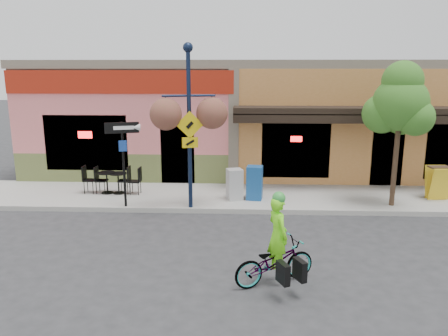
% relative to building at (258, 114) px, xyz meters
% --- Properties ---
extents(ground, '(90.00, 90.00, 0.00)m').
position_rel_building_xyz_m(ground, '(0.00, -7.50, -2.25)').
color(ground, '#2D2D30').
rests_on(ground, ground).
extents(sidewalk, '(24.00, 3.00, 0.15)m').
position_rel_building_xyz_m(sidewalk, '(0.00, -5.50, -2.17)').
color(sidewalk, '#9E9B93').
rests_on(sidewalk, ground).
extents(curb, '(24.00, 0.12, 0.15)m').
position_rel_building_xyz_m(curb, '(0.00, -6.95, -2.17)').
color(curb, '#A8A59E').
rests_on(curb, ground).
extents(building, '(18.20, 8.20, 4.50)m').
position_rel_building_xyz_m(building, '(0.00, 0.00, 0.00)').
color(building, '#E87274').
rests_on(building, ground).
extents(bicycle, '(1.83, 1.28, 0.91)m').
position_rel_building_xyz_m(bicycle, '(-0.03, -11.21, -1.79)').
color(bicycle, '#97300D').
rests_on(bicycle, ground).
extents(cyclist_rider, '(0.58, 0.67, 1.56)m').
position_rel_building_xyz_m(cyclist_rider, '(0.02, -11.21, -1.47)').
color(cyclist_rider, '#76FF1A').
rests_on(cyclist_rider, ground).
extents(lamp_post, '(1.63, 0.94, 4.79)m').
position_rel_building_xyz_m(lamp_post, '(-2.22, -6.85, 0.30)').
color(lamp_post, '#101B34').
rests_on(lamp_post, sidewalk).
extents(one_way_sign, '(1.00, 0.48, 2.55)m').
position_rel_building_xyz_m(one_way_sign, '(-4.20, -6.85, -0.82)').
color(one_way_sign, black).
rests_on(one_way_sign, sidewalk).
extents(cafe_set_left, '(1.57, 0.81, 0.93)m').
position_rel_building_xyz_m(cafe_set_left, '(-5.17, -5.49, -1.63)').
color(cafe_set_left, black).
rests_on(cafe_set_left, sidewalk).
extents(cafe_set_right, '(1.55, 0.83, 0.91)m').
position_rel_building_xyz_m(cafe_set_right, '(-4.79, -5.50, -1.65)').
color(cafe_set_right, black).
rests_on(cafe_set_right, sidewalk).
extents(newspaper_box_blue, '(0.54, 0.49, 1.07)m').
position_rel_building_xyz_m(newspaper_box_blue, '(-0.29, -5.97, -1.56)').
color(newspaper_box_blue, '#174C8F').
rests_on(newspaper_box_blue, sidewalk).
extents(newspaper_box_grey, '(0.57, 0.54, 0.98)m').
position_rel_building_xyz_m(newspaper_box_grey, '(-0.92, -6.00, -1.61)').
color(newspaper_box_grey, '#AAAAAA').
rests_on(newspaper_box_grey, sidewalk).
extents(street_tree, '(2.10, 2.10, 4.35)m').
position_rel_building_xyz_m(street_tree, '(3.88, -6.40, 0.08)').
color(street_tree, '#3D7A26').
rests_on(street_tree, sidewalk).
extents(sandwich_board, '(0.67, 0.50, 1.07)m').
position_rel_building_xyz_m(sandwich_board, '(5.53, -5.88, -1.57)').
color(sandwich_board, gold).
rests_on(sandwich_board, sidewalk).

